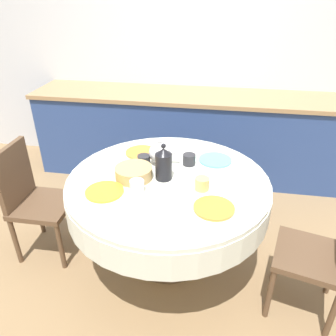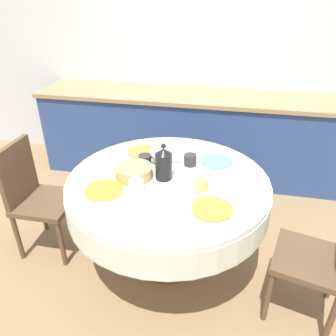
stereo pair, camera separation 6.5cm
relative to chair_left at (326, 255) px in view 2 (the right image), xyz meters
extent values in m
plane|color=#8E704C|center=(-0.98, 0.25, -0.49)|extent=(12.00, 12.00, 0.00)
cube|color=silver|center=(-0.98, 2.00, 0.81)|extent=(7.00, 0.05, 2.60)
cube|color=#2D4784|center=(-0.98, 1.66, -0.07)|extent=(3.20, 0.60, 0.85)
cube|color=#A37F56|center=(-0.98, 1.66, 0.38)|extent=(3.24, 0.64, 0.04)
cylinder|color=brown|center=(-0.98, 0.25, -0.47)|extent=(0.44, 0.44, 0.04)
cylinder|color=brown|center=(-0.98, 0.25, -0.21)|extent=(0.11, 0.11, 0.49)
cylinder|color=silver|center=(-0.98, 0.25, 0.13)|extent=(1.33, 1.33, 0.18)
cylinder|color=silver|center=(-0.98, 0.25, 0.23)|extent=(1.32, 1.32, 0.03)
cube|color=brown|center=(-0.07, 0.02, -0.07)|extent=(0.49, 0.49, 0.04)
cylinder|color=brown|center=(-0.29, -0.11, -0.29)|extent=(0.04, 0.04, 0.40)
cylinder|color=brown|center=(-0.20, 0.23, -0.29)|extent=(0.04, 0.04, 0.40)
cylinder|color=brown|center=(0.05, -0.20, -0.29)|extent=(0.04, 0.04, 0.40)
cylinder|color=brown|center=(0.14, 0.15, -0.29)|extent=(0.04, 0.04, 0.40)
cube|color=brown|center=(-1.91, 0.24, -0.07)|extent=(0.40, 0.40, 0.04)
cube|color=brown|center=(-2.09, 0.24, 0.17)|extent=(0.04, 0.38, 0.44)
cylinder|color=brown|center=(-1.73, 0.42, -0.29)|extent=(0.04, 0.04, 0.40)
cylinder|color=brown|center=(-1.73, 0.06, -0.29)|extent=(0.04, 0.04, 0.40)
cylinder|color=brown|center=(-2.09, 0.42, -0.29)|extent=(0.04, 0.04, 0.40)
cylinder|color=brown|center=(-2.08, 0.06, -0.29)|extent=(0.04, 0.04, 0.40)
cylinder|color=yellow|center=(-1.33, 0.02, 0.26)|extent=(0.23, 0.23, 0.01)
cylinder|color=white|center=(-1.14, 0.06, 0.29)|extent=(0.09, 0.09, 0.08)
cylinder|color=orange|center=(-0.67, -0.04, 0.26)|extent=(0.23, 0.23, 0.01)
cylinder|color=#DBB766|center=(-0.75, 0.16, 0.29)|extent=(0.09, 0.09, 0.08)
cylinder|color=orange|center=(-1.24, 0.58, 0.26)|extent=(0.23, 0.23, 0.01)
cylinder|color=#28282D|center=(-1.17, 0.39, 0.29)|extent=(0.09, 0.09, 0.08)
cylinder|color=#60BCB7|center=(-0.68, 0.55, 0.26)|extent=(0.23, 0.23, 0.01)
cylinder|color=#28282D|center=(-0.86, 0.46, 0.29)|extent=(0.09, 0.09, 0.08)
cylinder|color=black|center=(-1.01, 0.25, 0.34)|extent=(0.11, 0.11, 0.18)
cone|color=black|center=(-1.01, 0.25, 0.45)|extent=(0.10, 0.10, 0.04)
sphere|color=black|center=(-1.01, 0.25, 0.48)|extent=(0.03, 0.03, 0.03)
cylinder|color=white|center=(-1.07, 0.44, 0.26)|extent=(0.08, 0.08, 0.01)
sphere|color=white|center=(-1.07, 0.44, 0.34)|extent=(0.15, 0.15, 0.15)
cylinder|color=white|center=(-0.98, 0.44, 0.34)|extent=(0.09, 0.03, 0.05)
sphere|color=white|center=(-1.07, 0.44, 0.43)|extent=(0.03, 0.03, 0.03)
cylinder|color=tan|center=(-1.20, 0.22, 0.29)|extent=(0.24, 0.24, 0.08)
camera|label=1|loc=(-0.67, -1.56, 1.36)|focal=35.00mm
camera|label=2|loc=(-0.61, -1.54, 1.36)|focal=35.00mm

